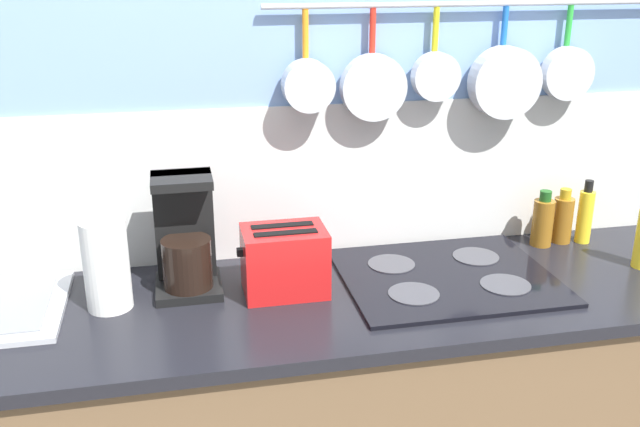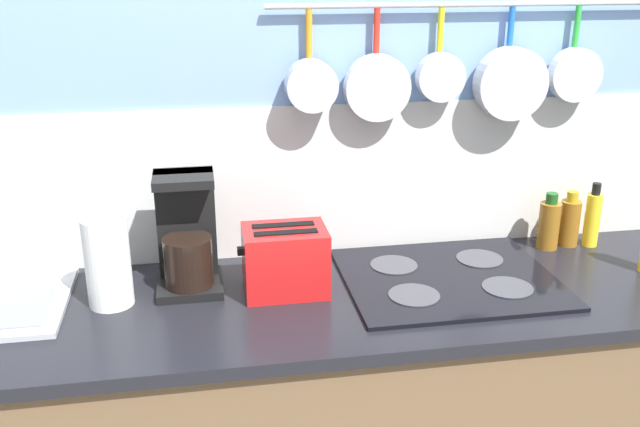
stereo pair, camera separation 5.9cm
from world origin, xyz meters
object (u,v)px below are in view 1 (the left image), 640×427
paper_towel_roll (106,265)px  toaster (285,261)px  bottle_cooking_wine (543,221)px  bottle_sesame_oil (585,215)px  bottle_dish_soap (563,219)px  coffee_maker (186,243)px

paper_towel_roll → toaster: 0.47m
bottle_cooking_wine → bottle_sesame_oil: size_ratio=0.88×
paper_towel_roll → bottle_dish_soap: paper_towel_roll is taller
toaster → bottle_cooking_wine: size_ratio=1.33×
paper_towel_roll → toaster: bearing=-0.5°
toaster → bottle_cooking_wine: toaster is taller
bottle_cooking_wine → bottle_sesame_oil: bottle_sesame_oil is taller
bottle_dish_soap → toaster: bearing=-169.4°
bottle_cooking_wine → paper_towel_roll: bearing=-173.2°
toaster → bottle_dish_soap: bearing=10.6°
paper_towel_roll → bottle_cooking_wine: bearing=6.8°
toaster → bottle_cooking_wine: (0.86, 0.16, -0.01)m
paper_towel_roll → coffee_maker: bearing=20.9°
bottle_dish_soap → bottle_cooking_wine: bearing=-170.5°
toaster → bottle_cooking_wine: 0.87m
coffee_maker → bottle_sesame_oil: size_ratio=1.57×
bottle_dish_soap → bottle_sesame_oil: bottle_sesame_oil is taller
coffee_maker → bottle_dish_soap: size_ratio=1.82×
toaster → bottle_sesame_oil: bearing=9.0°
coffee_maker → toaster: size_ratio=1.35×
bottle_cooking_wine → bottle_dish_soap: (0.08, 0.01, -0.00)m
bottle_cooking_wine → bottle_dish_soap: size_ratio=1.02×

